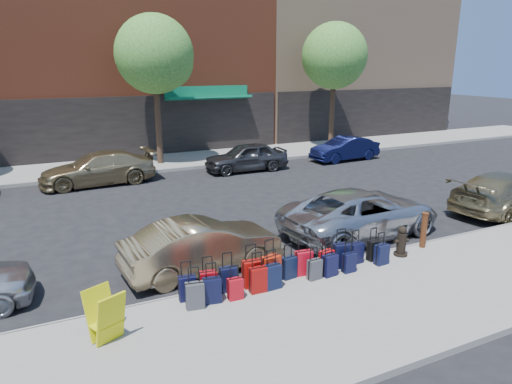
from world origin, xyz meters
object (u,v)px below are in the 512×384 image
bollard (424,229)px  car_near_1 (203,246)px  display_rack (106,316)px  car_near_3 (507,192)px  tree_right (336,58)px  car_far_3 (345,149)px  car_far_2 (246,157)px  car_near_2 (361,213)px  suitcase_front_5 (289,268)px  tree_center (157,57)px  fire_hydrant (401,242)px  car_far_1 (98,168)px

bollard → car_near_1: (-5.91, 1.52, -0.00)m
display_rack → car_near_1: (2.68, 2.35, 0.03)m
car_near_1 → car_near_3: (11.29, -0.05, 0.03)m
tree_right → car_far_3: 5.74m
car_far_2 → car_near_3: bearing=31.7°
car_near_2 → car_far_3: size_ratio=1.33×
car_far_3 → bollard: bearing=-29.9°
tree_right → suitcase_front_5: size_ratio=8.50×
tree_center → fire_hydrant: bearing=-79.2°
tree_right → fire_hydrant: bearing=-118.3°
tree_center → car_near_2: (2.95, -12.41, -4.69)m
suitcase_front_5 → display_rack: (-4.28, -0.76, 0.22)m
display_rack → car_far_3: (14.16, 12.11, -0.00)m
bollard → car_far_2: 11.28m
car_far_2 → car_far_3: 5.87m
car_near_2 → car_near_1: bearing=87.4°
fire_hydrant → car_far_2: bearing=96.2°
suitcase_front_5 → car_near_1: 2.27m
tree_right → car_far_1: tree_right is taller
suitcase_front_5 → car_far_3: bearing=41.4°
car_near_3 → suitcase_front_5: bearing=92.6°
tree_center → car_near_2: tree_center is taller
fire_hydrant → car_near_1: bearing=170.6°
tree_right → bollard: size_ratio=7.25×
bollard → display_rack: bollard is taller
tree_center → car_near_3: size_ratio=1.51×
car_far_2 → car_far_3: bearing=91.7°
car_near_1 → car_far_1: bearing=1.7°
tree_right → display_rack: tree_right is taller
car_near_3 → fire_hydrant: bearing=98.2°
display_rack → car_far_1: bearing=59.4°
car_near_1 → car_far_2: 11.25m
car_far_3 → fire_hydrant: bearing=-33.3°
tree_right → car_near_2: (-7.55, -12.41, -4.69)m
suitcase_front_5 → car_near_3: (9.69, 1.54, 0.28)m
tree_center → car_near_3: (9.07, -12.75, -4.71)m
suitcase_front_5 → bollard: size_ratio=0.85×
car_near_1 → car_near_2: bearing=-92.2°
bollard → car_near_2: car_near_2 is taller
tree_right → car_near_3: 13.67m
tree_right → fire_hydrant: tree_right is taller
tree_center → car_near_1: size_ratio=1.80×
car_far_1 → suitcase_front_5: bearing=11.1°
display_rack → car_far_3: 18.63m
car_far_2 → car_far_3: car_far_2 is taller
bollard → display_rack: bearing=-174.5°
fire_hydrant → car_near_2: 2.00m
car_near_1 → car_near_2: size_ratio=0.78×
fire_hydrant → car_near_3: bearing=24.0°
suitcase_front_5 → tree_right: bearing=44.5°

